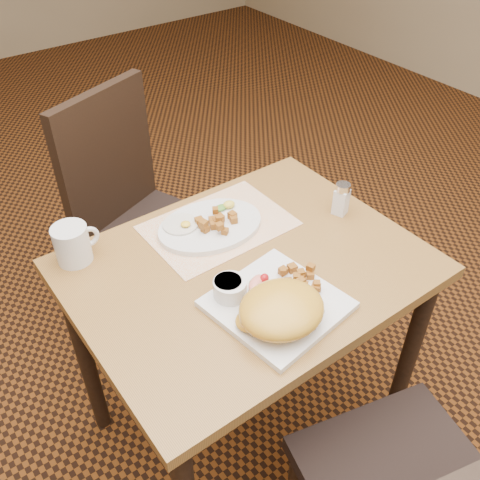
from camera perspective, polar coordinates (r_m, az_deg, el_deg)
name	(u,v)px	position (r m, az deg, el deg)	size (l,w,h in m)	color
ground	(246,422)	(1.99, 0.59, -18.87)	(8.00, 8.00, 0.00)	black
table	(247,293)	(1.48, 0.76, -5.69)	(0.90, 0.70, 0.75)	olive
chair_far	(137,210)	(1.98, -10.89, 3.19)	(0.55, 0.55, 0.97)	black
placemat	(218,226)	(1.53, -2.31, 1.55)	(0.40, 0.28, 0.00)	white
plate_square	(277,304)	(1.29, 3.96, -6.86)	(0.28, 0.28, 0.02)	silver
plate_oval	(210,226)	(1.51, -3.19, 1.51)	(0.30, 0.23, 0.02)	silver
hollandaise_mound	(281,310)	(1.22, 4.37, -7.45)	(0.20, 0.18, 0.07)	gold
ramekin	(230,288)	(1.28, -1.10, -5.12)	(0.08, 0.08, 0.04)	silver
garnish_sq	(258,281)	(1.32, 1.93, -4.44)	(0.07, 0.06, 0.03)	#387223
fried_egg	(181,224)	(1.51, -6.30, 1.68)	(0.10, 0.10, 0.02)	white
garnish_ov	(226,206)	(1.56, -1.54, 3.68)	(0.07, 0.04, 0.02)	#387223
salt_shaker	(341,198)	(1.58, 10.77, 4.38)	(0.05, 0.05, 0.10)	white
coffee_mug	(73,244)	(1.45, -17.39, -0.38)	(0.12, 0.09, 0.10)	silver
home_fries_sq	(299,281)	(1.32, 6.35, -4.41)	(0.12, 0.12, 0.04)	#A6621A
home_fries_ov	(216,222)	(1.49, -2.59, 1.97)	(0.12, 0.10, 0.04)	#A6621A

